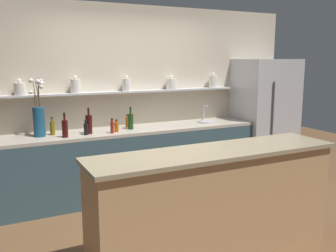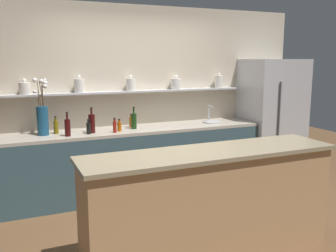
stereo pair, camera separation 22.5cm
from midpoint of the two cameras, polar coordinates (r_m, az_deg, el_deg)
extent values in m
plane|color=brown|center=(4.35, 0.88, -15.07)|extent=(12.00, 12.00, 0.00)
cube|color=beige|center=(5.44, -6.89, 4.23)|extent=(5.20, 0.10, 2.60)
cube|color=#B7B7BC|center=(5.25, -7.74, 5.18)|extent=(3.51, 0.18, 0.02)
cylinder|color=silver|center=(4.97, -22.86, 5.20)|extent=(0.14, 0.14, 0.15)
sphere|color=silver|center=(4.96, -22.94, 6.35)|extent=(0.05, 0.05, 0.05)
cylinder|color=silver|center=(5.06, -15.17, 5.89)|extent=(0.13, 0.13, 0.18)
sphere|color=silver|center=(5.05, -15.23, 7.17)|extent=(0.05, 0.05, 0.05)
cylinder|color=silver|center=(5.24, -7.53, 6.25)|extent=(0.13, 0.13, 0.17)
sphere|color=silver|center=(5.24, -7.55, 7.42)|extent=(0.04, 0.04, 0.04)
cylinder|color=silver|center=(5.51, -0.67, 6.43)|extent=(0.15, 0.15, 0.15)
sphere|color=silver|center=(5.50, -0.67, 7.50)|extent=(0.05, 0.05, 0.05)
cylinder|color=silver|center=(5.86, 5.80, 6.76)|extent=(0.12, 0.12, 0.18)
sphere|color=silver|center=(5.85, 5.82, 7.87)|extent=(0.04, 0.04, 0.04)
cube|color=#334C56|center=(5.22, -6.70, -5.64)|extent=(3.61, 0.62, 0.88)
cube|color=#ADA393|center=(5.12, -6.80, -0.67)|extent=(3.61, 0.62, 0.04)
cube|color=tan|center=(3.68, 5.32, -11.69)|extent=(2.42, 0.55, 0.98)
cube|color=gray|center=(3.52, 5.45, -3.97)|extent=(2.48, 0.61, 0.04)
cube|color=#B7B7BC|center=(6.21, 13.49, 1.30)|extent=(0.90, 0.70, 1.85)
cylinder|color=#4C4C51|center=(5.82, 14.62, 1.59)|extent=(0.02, 0.02, 1.02)
cylinder|color=navy|center=(4.85, -20.32, 0.58)|extent=(0.14, 0.14, 0.36)
cylinder|color=#4C3319|center=(4.82, -20.93, 3.75)|extent=(0.01, 0.05, 0.18)
sphere|color=silver|center=(4.80, -21.48, 4.81)|extent=(0.04, 0.04, 0.04)
cylinder|color=#4C3319|center=(4.81, -20.41, 4.17)|extent=(0.01, 0.02, 0.25)
sphere|color=silver|center=(4.80, -20.03, 5.66)|extent=(0.06, 0.06, 0.06)
cylinder|color=#4C3319|center=(4.82, -20.37, 4.62)|extent=(0.01, 0.02, 0.32)
sphere|color=silver|center=(4.83, -20.06, 6.56)|extent=(0.04, 0.04, 0.04)
cylinder|color=#4C3319|center=(4.80, -20.88, 4.57)|extent=(0.03, 0.09, 0.31)
sphere|color=silver|center=(4.78, -21.45, 6.46)|extent=(0.06, 0.06, 0.06)
cylinder|color=#4C3319|center=(4.80, -20.51, 4.51)|extent=(0.04, 0.01, 0.31)
sphere|color=silver|center=(4.75, -20.49, 6.34)|extent=(0.05, 0.05, 0.05)
cylinder|color=#4C3319|center=(4.81, -20.36, 4.39)|extent=(0.01, 0.05, 0.28)
sphere|color=silver|center=(4.80, -19.98, 6.10)|extent=(0.05, 0.05, 0.05)
cylinder|color=#B7B7BC|center=(5.62, 4.83, 0.66)|extent=(0.27, 0.27, 0.02)
cylinder|color=#B7B7BC|center=(5.69, 4.32, 2.01)|extent=(0.02, 0.02, 0.22)
cylinder|color=#B7B7BC|center=(5.63, 4.65, 3.04)|extent=(0.02, 0.12, 0.02)
cylinder|color=#193814|center=(5.08, -6.98, 0.67)|extent=(0.07, 0.07, 0.21)
cylinder|color=#193814|center=(5.06, -7.02, 2.28)|extent=(0.02, 0.02, 0.08)
cylinder|color=black|center=(5.06, -7.03, 2.80)|extent=(0.03, 0.03, 0.01)
cylinder|color=maroon|center=(4.85, -9.82, -0.25)|extent=(0.05, 0.05, 0.14)
cylinder|color=maroon|center=(4.83, -9.85, 0.79)|extent=(0.03, 0.03, 0.04)
cylinder|color=black|center=(4.83, -9.86, 1.08)|extent=(0.03, 0.03, 0.01)
cylinder|color=#9E4C0A|center=(5.22, -7.42, 0.50)|extent=(0.05, 0.05, 0.13)
cylinder|color=#9E4C0A|center=(5.21, -7.44, 1.41)|extent=(0.03, 0.03, 0.04)
cylinder|color=black|center=(5.21, -7.45, 1.68)|extent=(0.03, 0.03, 0.01)
cylinder|color=black|center=(4.81, -13.71, -0.49)|extent=(0.06, 0.06, 0.14)
cylinder|color=black|center=(4.79, -13.75, 0.55)|extent=(0.03, 0.03, 0.04)
cylinder|color=black|center=(4.79, -13.76, 0.84)|extent=(0.03, 0.03, 0.01)
cylinder|color=#380C0C|center=(4.72, -16.75, -0.43)|extent=(0.07, 0.07, 0.21)
cylinder|color=#380C0C|center=(4.70, -16.84, 1.30)|extent=(0.02, 0.02, 0.08)
cylinder|color=black|center=(4.69, -16.87, 1.87)|extent=(0.03, 0.03, 0.01)
cylinder|color=brown|center=(4.92, -18.46, -0.37)|extent=(0.06, 0.06, 0.16)
cylinder|color=brown|center=(4.90, -18.53, 0.84)|extent=(0.03, 0.03, 0.05)
cylinder|color=black|center=(4.90, -18.55, 1.21)|extent=(0.03, 0.03, 0.01)
cylinder|color=#380C0C|center=(4.87, -13.27, 0.22)|extent=(0.08, 0.08, 0.24)
cylinder|color=#380C0C|center=(4.84, -13.34, 2.07)|extent=(0.02, 0.02, 0.08)
cylinder|color=black|center=(4.84, -13.37, 2.62)|extent=(0.03, 0.03, 0.01)
cylinder|color=#9E4C0A|center=(4.93, -9.14, -0.22)|extent=(0.05, 0.05, 0.11)
cylinder|color=#9E4C0A|center=(4.92, -9.17, 0.63)|extent=(0.03, 0.03, 0.04)
cylinder|color=black|center=(4.92, -9.18, 0.91)|extent=(0.03, 0.03, 0.01)
camera|label=1|loc=(0.11, -91.51, -0.27)|focal=40.00mm
camera|label=2|loc=(0.11, 88.49, 0.27)|focal=40.00mm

